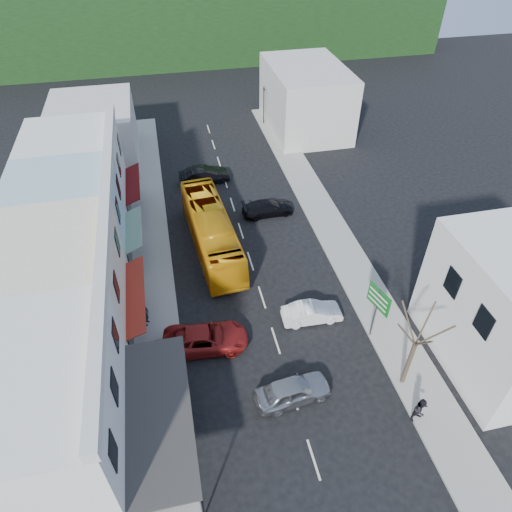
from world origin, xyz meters
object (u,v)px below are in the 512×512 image
at_px(car_silver, 293,391).
at_px(traffic_signal, 264,106).
at_px(car_red, 206,339).
at_px(bus, 211,232).
at_px(car_white, 312,312).
at_px(pedestrian_left, 145,315).
at_px(pedestrian_right, 421,410).
at_px(direction_sign, 375,314).
at_px(street_tree, 415,345).

xyz_separation_m(car_silver, traffic_signal, (6.70, 36.20, 1.55)).
relative_size(car_red, traffic_signal, 1.02).
relative_size(bus, car_silver, 2.64).
xyz_separation_m(car_white, pedestrian_left, (-10.87, 1.87, 0.30)).
xyz_separation_m(car_white, pedestrian_right, (3.51, -8.33, 0.30)).
distance_m(car_white, car_red, 7.28).
bearing_deg(pedestrian_left, car_white, -81.93).
height_order(car_red, pedestrian_left, pedestrian_left).
xyz_separation_m(bus, pedestrian_right, (8.94, -17.47, -0.55)).
bearing_deg(car_silver, traffic_signal, -17.41).
relative_size(pedestrian_right, direction_sign, 0.39).
height_order(car_white, direction_sign, direction_sign).
xyz_separation_m(bus, car_white, (5.43, -9.14, -0.85)).
xyz_separation_m(car_red, pedestrian_right, (10.75, -7.60, 0.30)).
relative_size(bus, traffic_signal, 2.57).
height_order(direction_sign, street_tree, street_tree).
relative_size(pedestrian_right, traffic_signal, 0.38).
relative_size(car_white, pedestrian_right, 2.59).
bearing_deg(pedestrian_left, street_tree, -100.18).
relative_size(pedestrian_left, street_tree, 0.24).
bearing_deg(pedestrian_right, direction_sign, 75.94).
bearing_deg(pedestrian_left, car_silver, -115.03).
height_order(car_red, pedestrian_right, pedestrian_right).
xyz_separation_m(bus, traffic_signal, (9.23, 21.53, 0.70)).
bearing_deg(car_red, pedestrian_right, -120.12).
relative_size(bus, car_red, 2.52).
relative_size(bus, pedestrian_left, 6.82).
bearing_deg(traffic_signal, street_tree, 69.92).
bearing_deg(car_silver, direction_sign, -68.77).
bearing_deg(car_silver, car_white, -34.56).
bearing_deg(direction_sign, bus, 112.39).
height_order(car_white, traffic_signal, traffic_signal).
relative_size(car_red, pedestrian_right, 2.71).
bearing_deg(car_silver, bus, 2.89).
height_order(bus, traffic_signal, traffic_signal).
relative_size(car_red, street_tree, 0.65).
xyz_separation_m(bus, car_silver, (2.54, -14.67, -0.85)).
xyz_separation_m(pedestrian_left, pedestrian_right, (14.38, -10.20, 0.00)).
relative_size(pedestrian_left, direction_sign, 0.39).
xyz_separation_m(pedestrian_right, street_tree, (0.26, 2.41, 2.56)).
bearing_deg(bus, street_tree, -63.03).
height_order(car_silver, pedestrian_right, pedestrian_right).
relative_size(car_white, car_red, 0.96).
bearing_deg(car_white, pedestrian_left, 82.06).
xyz_separation_m(car_silver, car_red, (-4.35, 4.80, 0.00)).
height_order(car_white, car_red, same).
bearing_deg(pedestrian_left, car_red, -107.81).
bearing_deg(bus, direction_sign, -56.86).
bearing_deg(traffic_signal, pedestrian_left, 42.98).
relative_size(pedestrian_right, street_tree, 0.24).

